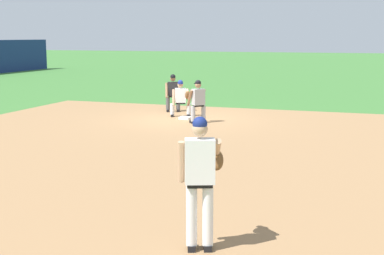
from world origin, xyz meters
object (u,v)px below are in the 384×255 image
Objects in this scene: pitcher at (201,175)px; first_baseman at (181,97)px; first_base_bag at (185,118)px; baseball at (181,161)px; baserunner at (198,100)px; umpire at (173,91)px.

pitcher reaches higher than first_baseman.
first_base_bag reaches higher than baseball.
baserunner is (10.30, 3.42, -0.27)m from pitcher.
umpire is at bearing 32.90° from first_baseman.
pitcher is 1.27× the size of baserunner.
baserunner is at bearing 14.30° from baseball.
first_base_bag is 0.28× the size of first_baseman.
umpire reaches higher than first_base_bag.
first_baseman is at bearing 34.31° from first_base_bag.
first_baseman is 1.51m from baserunner.
first_base_bag is 0.20× the size of pitcher.
pitcher reaches higher than first_base_bag.
first_baseman reaches higher than baseball.
baseball is 7.15m from first_baseman.
baseball is at bearing -165.70° from baserunner.
baserunner reaches higher than first_baseman.
first_base_bag is at bearing 20.60° from pitcher.
first_baseman is at bearing -147.10° from umpire.
baseball is at bearing -161.22° from first_base_bag.
baserunner is at bearing -137.70° from first_baseman.
pitcher is at bearing -157.58° from umpire.
first_base_bag is 0.26× the size of umpire.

